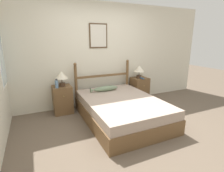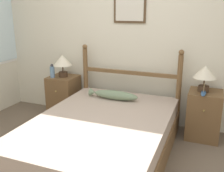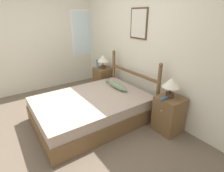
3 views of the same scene
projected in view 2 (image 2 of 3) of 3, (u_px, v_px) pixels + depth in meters
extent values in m
cube|color=beige|center=(131.00, 36.00, 3.77)|extent=(6.40, 0.06, 2.55)
cube|color=#4C3823|center=(130.00, 1.00, 3.61)|extent=(0.46, 0.02, 0.59)
cube|color=beige|center=(130.00, 1.00, 3.60)|extent=(0.40, 0.01, 0.53)
cube|color=white|center=(8.00, 24.00, 4.34)|extent=(0.01, 0.89, 1.27)
cube|color=silver|center=(8.00, 24.00, 4.34)|extent=(0.01, 0.81, 1.19)
cube|color=brown|center=(102.00, 144.00, 3.02)|extent=(1.48, 2.08, 0.29)
cube|color=tan|center=(102.00, 126.00, 2.96)|extent=(1.44, 2.04, 0.18)
cylinder|color=brown|center=(86.00, 83.00, 4.06)|extent=(0.07, 0.07, 1.07)
sphere|color=brown|center=(85.00, 47.00, 3.89)|extent=(0.07, 0.07, 0.07)
cylinder|color=brown|center=(178.00, 94.00, 3.56)|extent=(0.07, 0.07, 1.07)
sphere|color=brown|center=(181.00, 52.00, 3.40)|extent=(0.07, 0.07, 0.07)
cube|color=brown|center=(129.00, 73.00, 3.74)|extent=(1.41, 0.05, 0.05)
cube|color=brown|center=(64.00, 96.00, 4.16)|extent=(0.42, 0.41, 0.64)
sphere|color=tan|center=(56.00, 91.00, 3.93)|extent=(0.02, 0.02, 0.02)
cube|color=brown|center=(204.00, 115.00, 3.42)|extent=(0.42, 0.41, 0.64)
sphere|color=tan|center=(204.00, 111.00, 3.19)|extent=(0.02, 0.02, 0.02)
cylinder|color=#422D1E|center=(63.00, 74.00, 4.05)|extent=(0.13, 0.13, 0.08)
cylinder|color=#422D1E|center=(63.00, 69.00, 4.02)|extent=(0.02, 0.02, 0.10)
cone|color=beige|center=(62.00, 60.00, 3.98)|extent=(0.29, 0.29, 0.16)
cylinder|color=#422D1E|center=(203.00, 89.00, 3.33)|extent=(0.13, 0.13, 0.08)
cylinder|color=#422D1E|center=(204.00, 82.00, 3.30)|extent=(0.02, 0.02, 0.10)
cone|color=beige|center=(205.00, 72.00, 3.27)|extent=(0.29, 0.29, 0.16)
cylinder|color=#668CB2|center=(52.00, 72.00, 4.00)|extent=(0.07, 0.07, 0.17)
sphere|color=#333338|center=(52.00, 65.00, 3.97)|extent=(0.04, 0.04, 0.04)
ellipsoid|color=#335684|center=(203.00, 93.00, 3.22)|extent=(0.06, 0.25, 0.04)
cylinder|color=#997F56|center=(204.00, 87.00, 3.20)|extent=(0.01, 0.01, 0.11)
ellipsoid|color=gray|center=(116.00, 95.00, 3.52)|extent=(0.62, 0.16, 0.12)
cone|color=gray|center=(93.00, 92.00, 3.64)|extent=(0.08, 0.11, 0.11)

